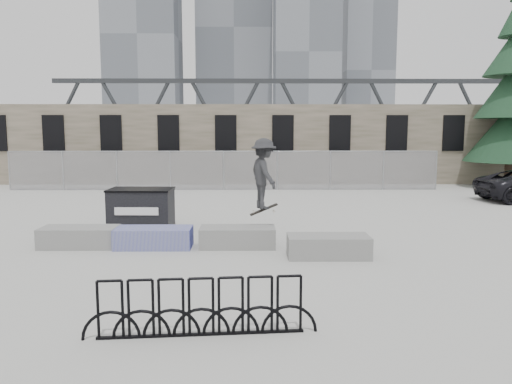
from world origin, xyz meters
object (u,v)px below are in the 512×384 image
planter_far_left (79,236)px  planter_center_left (154,237)px  planter_center_right (238,236)px  skateboarder (264,174)px  dumpster (141,209)px  planter_offset (328,245)px  bike_rack (201,308)px

planter_far_left → planter_center_left: same height
planter_center_right → skateboarder: 1.83m
dumpster → skateboarder: 4.47m
planter_offset → planter_far_left: bearing=170.1°
planter_center_left → skateboarder: (2.93, 0.47, 1.64)m
planter_center_right → dumpster: dumpster is taller
dumpster → bike_rack: dumpster is taller
planter_offset → dumpster: size_ratio=1.00×
dumpster → bike_rack: size_ratio=0.56×
planter_center_left → skateboarder: 3.39m
planter_offset → bike_rack: bike_rack is taller
planter_far_left → planter_center_right: bearing=-0.6°
planter_center_left → dumpster: size_ratio=1.00×
planter_offset → dumpster: (-5.34, 3.51, 0.36)m
planter_center_right → bike_rack: bearing=-94.0°
planter_center_left → dumpster: (-0.86, 2.47, 0.36)m
planter_far_left → planter_offset: size_ratio=1.00×
dumpster → planter_offset: bearing=-31.2°
planter_center_left → planter_center_right: same height
planter_center_right → dumpster: (-3.08, 2.41, 0.36)m
planter_offset → skateboarder: skateboarder is taller
dumpster → bike_rack: 8.61m
dumpster → planter_center_left: bearing=-68.8°
planter_far_left → planter_center_left: bearing=-2.9°
planter_offset → bike_rack: 5.39m
bike_rack → planter_far_left: bearing=123.3°
planter_center_right → planter_offset: same height
planter_far_left → bike_rack: bike_rack is taller
planter_center_left → bike_rack: bearing=-72.4°
planter_far_left → planter_center_right: size_ratio=1.00×
planter_far_left → dumpster: (1.15, 2.37, 0.36)m
bike_rack → skateboarder: 6.46m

